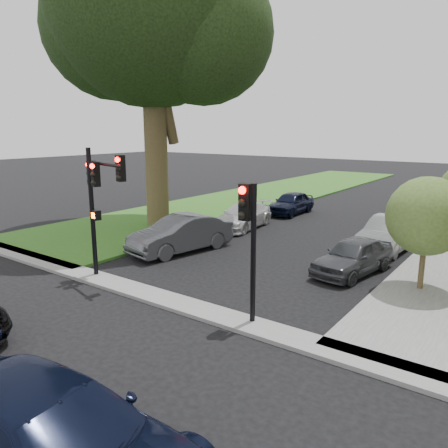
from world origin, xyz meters
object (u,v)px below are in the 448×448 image
Objects in this scene: car_parked_1 at (389,234)px; car_parked_6 at (243,216)px; small_tree_a at (427,216)px; car_cross_far at (50,442)px; traffic_signal_main at (98,190)px; car_parked_7 at (291,203)px; car_parked_2 at (421,214)px; eucalyptus at (150,1)px; car_parked_5 at (181,234)px; traffic_signal_secondary at (249,228)px; car_parked_3 at (430,204)px; car_parked_0 at (353,256)px.

car_parked_1 is 1.00× the size of car_parked_6.
small_tree_a reaches higher than car_cross_far.
traffic_signal_main is 15.43m from car_parked_7.
eucalyptus is at bearing -150.12° from car_parked_2.
car_parked_7 is (-7.43, 21.85, -0.13)m from car_cross_far.
traffic_signal_main reaches higher than small_tree_a.
car_parked_7 reaches higher than car_parked_2.
traffic_signal_main is at bearing -92.97° from car_parked_6.
car_parked_2 is (-2.38, 10.97, -1.91)m from small_tree_a.
car_parked_5 is at bearing -173.82° from small_tree_a.
car_parked_1 is at bearing 117.26° from small_tree_a.
eucalyptus is 16.46m from car_parked_1.
car_parked_1 is (0.97, 10.05, -2.01)m from traffic_signal_secondary.
car_parked_3 is at bearing 34.95° from car_parked_7.
car_parked_5 is 1.06× the size of car_parked_6.
car_cross_far is at bearing -71.66° from car_parked_7.
traffic_signal_secondary is (6.31, -0.04, -0.49)m from traffic_signal_main.
traffic_signal_secondary is at bearing -61.83° from car_parked_6.
car_parked_1 is (7.28, 10.01, -2.50)m from traffic_signal_main.
car_parked_5 reaches higher than car_parked_3.
traffic_signal_secondary is 0.82× the size of car_parked_2.
eucalyptus is 4.12× the size of car_parked_7.
small_tree_a is 11.39m from car_parked_2.
eucalyptus is at bearing 122.01° from traffic_signal_main.
small_tree_a is at bearing 29.54° from traffic_signal_main.
small_tree_a is at bearing 58.85° from traffic_signal_secondary.
car_parked_6 is (-7.80, -6.41, -0.00)m from car_parked_2.
traffic_signal_main is 9.63m from car_parked_0.
car_parked_0 is 4.07m from car_parked_1.
traffic_signal_main is 0.98× the size of car_parked_2.
small_tree_a is at bearing -18.22° from car_cross_far.
car_parked_6 is (-0.42, 5.62, -0.13)m from car_parked_5.
car_parked_3 is 8.88m from car_parked_7.
eucalyptus is 4.28× the size of car_parked_0.
eucalyptus is 21.50m from car_cross_far.
traffic_signal_secondary reaches higher than small_tree_a.
car_parked_1 is 6.42m from car_parked_2.
car_parked_1 reaches higher than car_parked_6.
traffic_signal_secondary reaches higher than car_parked_7.
car_cross_far is (7.10, -6.64, -2.42)m from traffic_signal_main.
car_parked_7 is (-0.32, 15.22, -2.55)m from traffic_signal_main.
traffic_signal_secondary is at bearing -0.35° from traffic_signal_main.
small_tree_a is at bearing -1.14° from car_parked_0.
car_parked_0 reaches higher than car_parked_3.
car_parked_3 is (-0.37, 10.34, -0.10)m from car_parked_1.
car_parked_1 is 9.30m from car_parked_5.
car_parked_6 is at bearing 93.18° from traffic_signal_main.
small_tree_a is 3.18m from car_parked_0.
traffic_signal_secondary reaches higher than car_parked_2.
traffic_signal_main reaches higher than car_parked_1.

